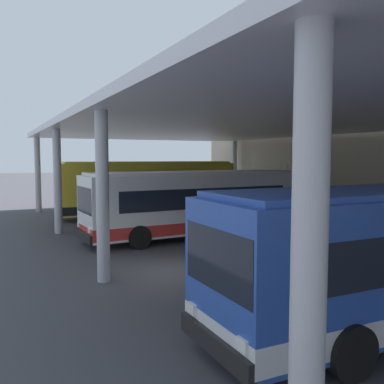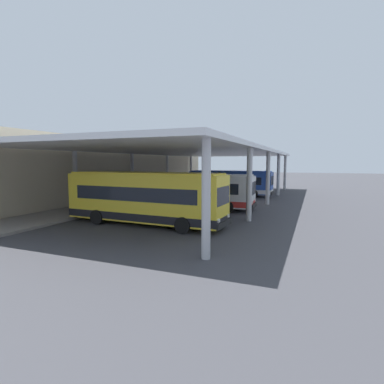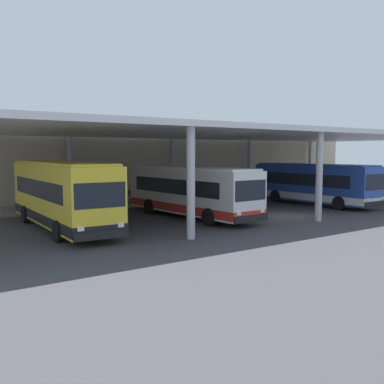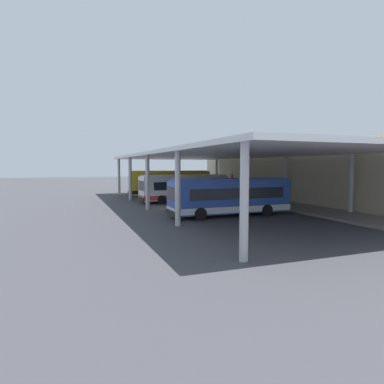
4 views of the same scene
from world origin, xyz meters
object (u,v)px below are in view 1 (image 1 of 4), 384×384
Objects in this scene: bench_waiting at (339,215)px; banner_sign at (287,188)px; bus_nearest_bay at (149,188)px; bus_second_bay at (193,203)px.

banner_sign is (-3.41, -0.88, 1.32)m from bench_waiting.
banner_sign is at bearing -165.57° from bench_waiting.
bus_second_bay is at bearing -4.53° from bus_nearest_bay.
bus_second_bay reaches higher than bench_waiting.
bench_waiting is 0.56× the size of banner_sign.
banner_sign is at bearing 109.80° from bus_second_bay.
banner_sign reaches higher than bench_waiting.
bus_second_bay is 5.91× the size of bench_waiting.
bus_second_bay is 8.75m from bench_waiting.
bus_nearest_bay is at bearing -136.83° from bench_waiting.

